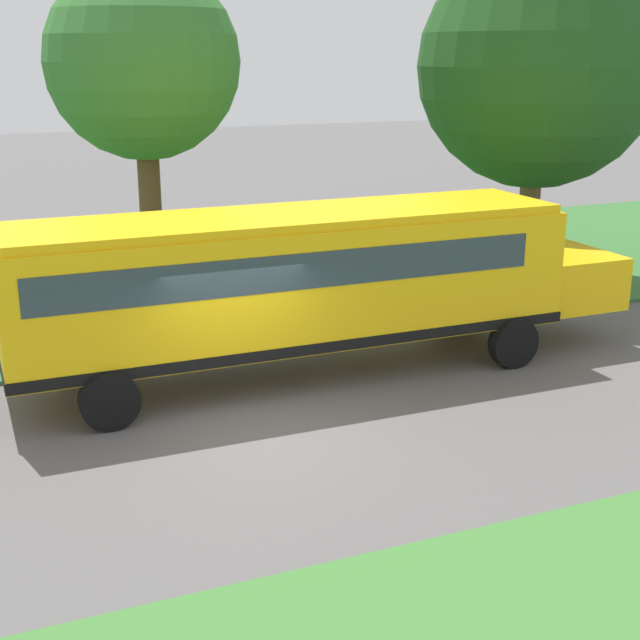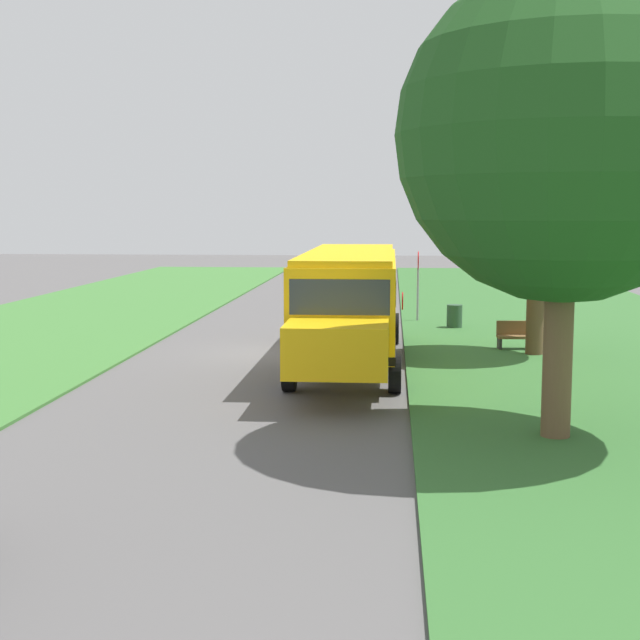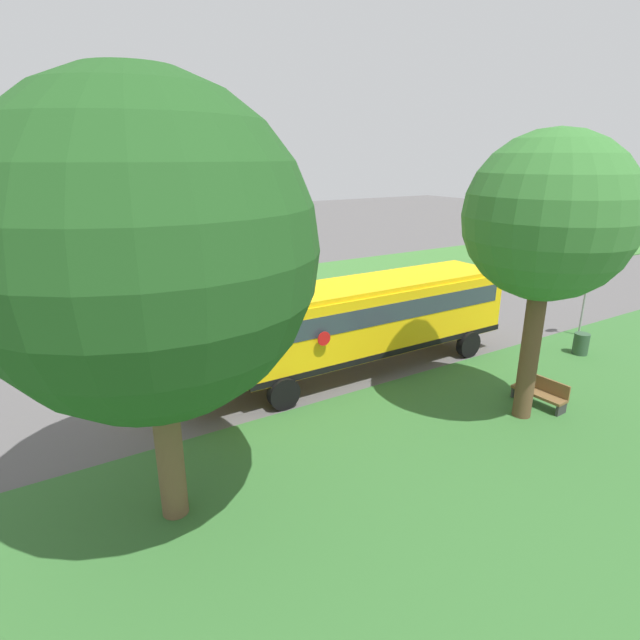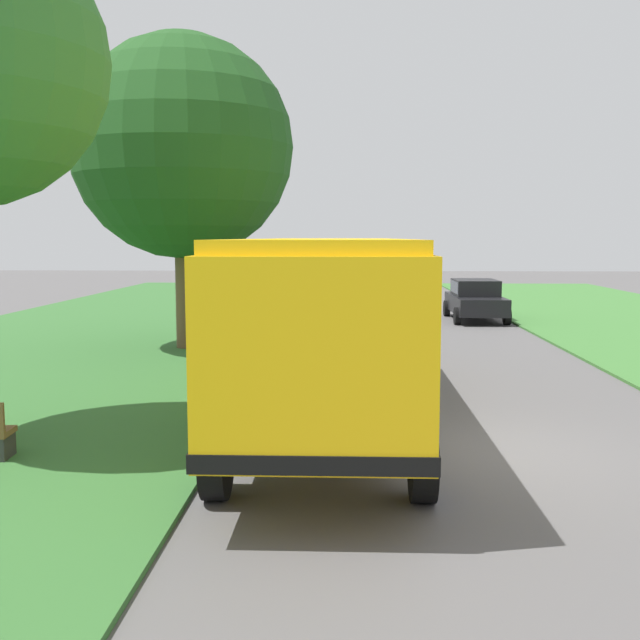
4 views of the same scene
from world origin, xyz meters
The scene contains 9 objects.
ground_plane centered at (0.00, 0.00, 0.00)m, with size 120.00×120.00×0.00m, color #565454.
grass_verge centered at (-10.00, 0.00, 0.04)m, with size 12.00×80.00×0.08m, color #33662D.
grass_far_side centered at (9.00, 0.00, 0.04)m, with size 10.00×80.00×0.07m, color #3D7533.
school_bus centered at (-2.44, 1.78, 1.92)m, with size 2.85×12.42×3.16m.
oak_tree_beside_bus centered at (-7.91, 0.15, 5.82)m, with size 4.35×4.35×7.96m.
oak_tree_roadside_mid centered at (-6.57, 9.85, 5.63)m, with size 6.12×6.12×8.71m.
stop_sign centered at (-4.60, -7.87, 1.74)m, with size 0.08×0.68×2.74m.
park_bench centered at (-7.64, -0.98, 0.47)m, with size 1.63×0.60×0.92m.
trash_bin centered at (-5.88, -5.89, 0.45)m, with size 0.56×0.56×0.90m, color #2D4C33.
Camera 3 is at (-15.75, 11.84, 7.24)m, focal length 28.00 mm.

